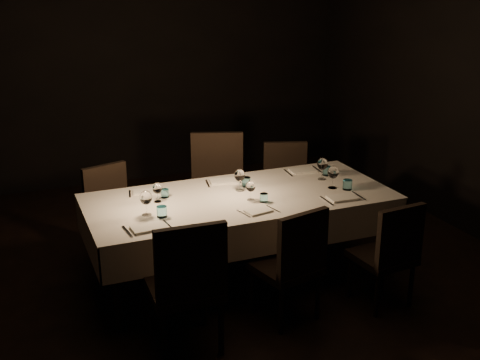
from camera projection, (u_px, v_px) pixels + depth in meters
name	position (u px, v px, depth m)	size (l,w,h in m)	color
room	(240.00, 108.00, 4.72)	(5.01, 6.01, 3.01)	black
dining_table	(240.00, 204.00, 4.98)	(2.52, 1.12, 0.76)	black
chair_near_left	(187.00, 281.00, 4.02)	(0.50, 0.50, 1.00)	black
place_setting_near_left	(150.00, 210.00, 4.45)	(0.36, 0.42, 0.20)	white
chair_near_center	(293.00, 260.00, 4.41)	(0.52, 0.52, 0.91)	black
place_setting_near_center	(256.00, 196.00, 4.76)	(0.31, 0.39, 0.16)	white
chair_near_right	(390.00, 250.00, 4.61)	(0.45, 0.45, 0.87)	black
place_setting_near_right	(339.00, 183.00, 5.03)	(0.36, 0.42, 0.20)	white
chair_far_left	(112.00, 209.00, 5.42)	(0.53, 0.53, 0.88)	black
place_setting_far_left	(155.00, 191.00, 4.89)	(0.31, 0.39, 0.16)	white
chair_far_center	(218.00, 184.00, 5.81)	(0.64, 0.64, 1.05)	black
place_setting_far_center	(236.00, 179.00, 5.14)	(0.35, 0.41, 0.19)	white
chair_far_right	(286.00, 184.00, 6.03)	(0.55, 0.55, 0.91)	black
place_setting_far_right	(317.00, 168.00, 5.43)	(0.36, 0.41, 0.19)	white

